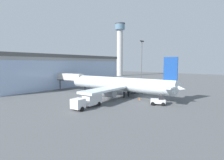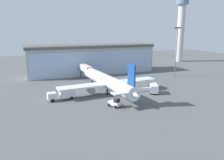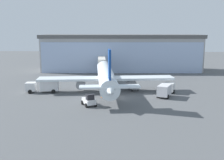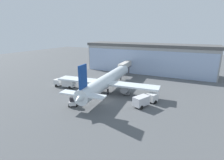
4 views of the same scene
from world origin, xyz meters
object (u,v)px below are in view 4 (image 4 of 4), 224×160
Objects in this scene: jet_bridge at (126,65)px; safety_cone_nose at (94,97)px; fuel_truck at (145,100)px; baggage_cart at (127,93)px; safety_cone_wingtip at (73,85)px; catering_truck at (65,83)px; airplane at (107,81)px; pushback_tug at (74,102)px.

jet_bridge is 23.27× the size of safety_cone_nose.
baggage_cart is at bearing 76.97° from fuel_truck.
baggage_cart is 19.27m from safety_cone_wingtip.
fuel_truck is 13.77× the size of safety_cone_nose.
catering_truck reaches higher than safety_cone_wingtip.
airplane is 64.29× the size of safety_cone_nose.
fuel_truck is 2.40× the size of baggage_cart.
safety_cone_nose is (-6.91, -7.20, -0.23)m from baggage_cart.
airplane is at bearing 94.76° from fuel_truck.
catering_truck is (-14.20, -2.57, -1.94)m from airplane.
pushback_tug is 6.72× the size of safety_cone_wingtip.
safety_cone_nose and safety_cone_wingtip have the same top height.
catering_truck is at bearing 148.52° from jet_bridge.
airplane is 64.29× the size of safety_cone_wingtip.
fuel_truck is at bearing -115.22° from airplane.
safety_cone_wingtip is (-9.98, -20.98, -4.07)m from jet_bridge.
fuel_truck is 8.56m from baggage_cart.
fuel_truck is 2.05× the size of pushback_tug.
safety_cone_wingtip is at bearing 84.61° from airplane.
safety_cone_wingtip is at bearing 74.34° from baggage_cart.
baggage_cart is 5.74× the size of safety_cone_nose.
pushback_tug is 6.72× the size of safety_cone_nose.
catering_truck is 13.65× the size of safety_cone_nose.
jet_bridge is 23.27× the size of safety_cone_wingtip.
airplane reaches higher than catering_truck.
jet_bridge is 27.74m from safety_cone_nose.
safety_cone_nose is 1.00× the size of safety_cone_wingtip.
airplane is at bearing -38.43° from pushback_tug.
jet_bridge is at bearing 94.93° from safety_cone_nose.
fuel_truck reaches higher than baggage_cart.
safety_cone_nose is at bearing 118.02° from baggage_cart.
jet_bridge reaches higher than safety_cone_wingtip.
safety_cone_nose is at bearing 169.63° from airplane.
safety_cone_wingtip is (-19.25, -0.85, -0.23)m from baggage_cart.
airplane reaches higher than fuel_truck.
jet_bridge is 33.60m from pushback_tug.
fuel_truck is at bearing -90.23° from pushback_tug.
airplane is at bearing 76.81° from baggage_cart.
catering_truck is at bearing 80.43° from baggage_cart.
jet_bridge reaches higher than fuel_truck.
jet_bridge is 20.91m from airplane.
safety_cone_wingtip is at bearing 104.19° from fuel_truck.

